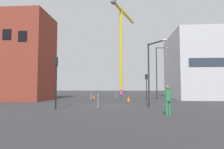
{
  "coord_description": "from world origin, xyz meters",
  "views": [
    {
      "loc": [
        1.83,
        -17.16,
        1.73
      ],
      "look_at": [
        0.0,
        7.15,
        3.37
      ],
      "focal_mm": 30.37,
      "sensor_mm": 36.0,
      "label": 1
    }
  ],
  "objects_px": {
    "traffic_light_median": "(146,82)",
    "traffic_cone_on_verge": "(94,97)",
    "streetlamp_tall": "(158,68)",
    "pedestrian_waiting": "(168,98)",
    "pedestrian_walking": "(121,93)",
    "construction_crane": "(122,36)",
    "traffic_cone_by_barrier": "(129,99)",
    "traffic_light_island": "(56,74)",
    "streetlamp_short": "(151,67)"
  },
  "relations": [
    {
      "from": "construction_crane",
      "to": "traffic_cone_by_barrier",
      "type": "height_order",
      "value": "construction_crane"
    },
    {
      "from": "construction_crane",
      "to": "streetlamp_tall",
      "type": "distance_m",
      "value": 34.2
    },
    {
      "from": "streetlamp_tall",
      "to": "traffic_cone_on_verge",
      "type": "height_order",
      "value": "streetlamp_tall"
    },
    {
      "from": "traffic_light_median",
      "to": "pedestrian_waiting",
      "type": "relative_size",
      "value": 1.91
    },
    {
      "from": "pedestrian_waiting",
      "to": "streetlamp_short",
      "type": "bearing_deg",
      "value": 96.39
    },
    {
      "from": "streetlamp_tall",
      "to": "traffic_light_median",
      "type": "height_order",
      "value": "streetlamp_tall"
    },
    {
      "from": "streetlamp_tall",
      "to": "streetlamp_short",
      "type": "xyz_separation_m",
      "value": [
        -2.59,
        -12.41,
        -1.1
      ]
    },
    {
      "from": "traffic_cone_on_verge",
      "to": "pedestrian_waiting",
      "type": "bearing_deg",
      "value": -65.23
    },
    {
      "from": "construction_crane",
      "to": "traffic_light_median",
      "type": "height_order",
      "value": "construction_crane"
    },
    {
      "from": "traffic_light_island",
      "to": "traffic_cone_by_barrier",
      "type": "distance_m",
      "value": 10.43
    },
    {
      "from": "streetlamp_tall",
      "to": "traffic_cone_by_barrier",
      "type": "distance_m",
      "value": 8.33
    },
    {
      "from": "pedestrian_walking",
      "to": "traffic_cone_by_barrier",
      "type": "bearing_deg",
      "value": -52.14
    },
    {
      "from": "construction_crane",
      "to": "traffic_cone_on_verge",
      "type": "xyz_separation_m",
      "value": [
        -3.41,
        -31.33,
        -17.68
      ]
    },
    {
      "from": "traffic_light_median",
      "to": "pedestrian_waiting",
      "type": "xyz_separation_m",
      "value": [
        -0.17,
        -14.04,
        -1.3
      ]
    },
    {
      "from": "pedestrian_walking",
      "to": "pedestrian_waiting",
      "type": "bearing_deg",
      "value": -74.86
    },
    {
      "from": "pedestrian_waiting",
      "to": "traffic_cone_on_verge",
      "type": "bearing_deg",
      "value": 114.77
    },
    {
      "from": "streetlamp_short",
      "to": "traffic_cone_by_barrier",
      "type": "height_order",
      "value": "streetlamp_short"
    },
    {
      "from": "traffic_cone_on_verge",
      "to": "construction_crane",
      "type": "bearing_deg",
      "value": 83.79
    },
    {
      "from": "traffic_cone_by_barrier",
      "to": "traffic_cone_on_verge",
      "type": "bearing_deg",
      "value": 134.42
    },
    {
      "from": "streetlamp_short",
      "to": "pedestrian_waiting",
      "type": "relative_size",
      "value": 3.0
    },
    {
      "from": "traffic_light_median",
      "to": "traffic_cone_on_verge",
      "type": "relative_size",
      "value": 6.95
    },
    {
      "from": "streetlamp_short",
      "to": "traffic_cone_on_verge",
      "type": "bearing_deg",
      "value": 120.08
    },
    {
      "from": "traffic_cone_on_verge",
      "to": "streetlamp_tall",
      "type": "bearing_deg",
      "value": 2.79
    },
    {
      "from": "streetlamp_tall",
      "to": "pedestrian_walking",
      "type": "bearing_deg",
      "value": -140.68
    },
    {
      "from": "traffic_light_island",
      "to": "pedestrian_waiting",
      "type": "relative_size",
      "value": 2.24
    },
    {
      "from": "pedestrian_waiting",
      "to": "traffic_cone_on_verge",
      "type": "height_order",
      "value": "pedestrian_waiting"
    },
    {
      "from": "pedestrian_waiting",
      "to": "traffic_cone_on_verge",
      "type": "distance_m",
      "value": 17.61
    },
    {
      "from": "streetlamp_tall",
      "to": "pedestrian_waiting",
      "type": "height_order",
      "value": "streetlamp_tall"
    },
    {
      "from": "traffic_light_median",
      "to": "traffic_cone_by_barrier",
      "type": "relative_size",
      "value": 5.63
    },
    {
      "from": "streetlamp_short",
      "to": "pedestrian_walking",
      "type": "height_order",
      "value": "streetlamp_short"
    },
    {
      "from": "streetlamp_tall",
      "to": "traffic_cone_by_barrier",
      "type": "height_order",
      "value": "streetlamp_tall"
    },
    {
      "from": "construction_crane",
      "to": "traffic_light_median",
      "type": "relative_size",
      "value": 7.71
    },
    {
      "from": "streetlamp_short",
      "to": "streetlamp_tall",
      "type": "bearing_deg",
      "value": 78.2
    },
    {
      "from": "streetlamp_tall",
      "to": "pedestrian_waiting",
      "type": "distance_m",
      "value": 16.93
    },
    {
      "from": "construction_crane",
      "to": "traffic_light_island",
      "type": "xyz_separation_m",
      "value": [
        -4.15,
        -44.8,
        -15.15
      ]
    },
    {
      "from": "pedestrian_waiting",
      "to": "traffic_cone_by_barrier",
      "type": "relative_size",
      "value": 2.95
    },
    {
      "from": "traffic_light_median",
      "to": "traffic_cone_on_verge",
      "type": "distance_m",
      "value": 8.07
    },
    {
      "from": "streetlamp_short",
      "to": "pedestrian_waiting",
      "type": "height_order",
      "value": "streetlamp_short"
    },
    {
      "from": "traffic_cone_by_barrier",
      "to": "traffic_cone_on_verge",
      "type": "height_order",
      "value": "traffic_cone_by_barrier"
    },
    {
      "from": "streetlamp_short",
      "to": "traffic_cone_on_verge",
      "type": "height_order",
      "value": "streetlamp_short"
    },
    {
      "from": "pedestrian_walking",
      "to": "pedestrian_waiting",
      "type": "relative_size",
      "value": 0.89
    },
    {
      "from": "traffic_light_island",
      "to": "pedestrian_walking",
      "type": "distance_m",
      "value": 10.84
    },
    {
      "from": "streetlamp_short",
      "to": "traffic_cone_by_barrier",
      "type": "xyz_separation_m",
      "value": [
        -1.87,
        6.79,
        -3.13
      ]
    },
    {
      "from": "traffic_cone_by_barrier",
      "to": "streetlamp_tall",
      "type": "bearing_deg",
      "value": 51.55
    },
    {
      "from": "pedestrian_waiting",
      "to": "traffic_light_median",
      "type": "bearing_deg",
      "value": 89.32
    },
    {
      "from": "streetlamp_tall",
      "to": "traffic_cone_by_barrier",
      "type": "xyz_separation_m",
      "value": [
        -4.46,
        -5.62,
        -4.23
      ]
    },
    {
      "from": "streetlamp_tall",
      "to": "pedestrian_waiting",
      "type": "xyz_separation_m",
      "value": [
        -2.14,
        -16.43,
        -3.44
      ]
    },
    {
      "from": "construction_crane",
      "to": "pedestrian_walking",
      "type": "distance_m",
      "value": 39.16
    },
    {
      "from": "construction_crane",
      "to": "traffic_cone_by_barrier",
      "type": "xyz_separation_m",
      "value": [
        1.64,
        -36.49,
        -17.62
      ]
    },
    {
      "from": "construction_crane",
      "to": "traffic_cone_on_verge",
      "type": "distance_m",
      "value": 36.14
    }
  ]
}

